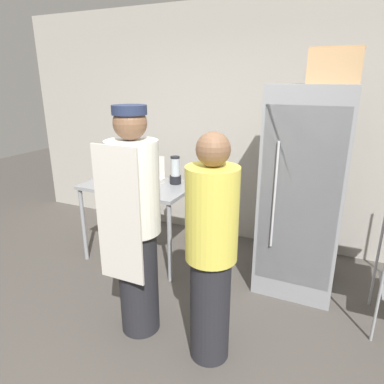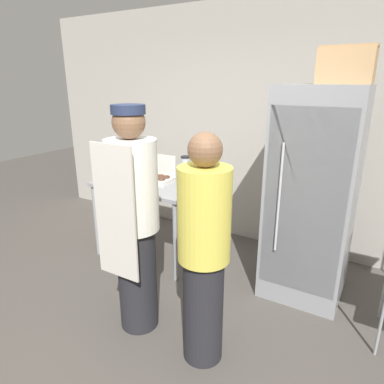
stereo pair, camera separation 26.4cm
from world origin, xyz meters
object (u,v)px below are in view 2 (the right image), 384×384
Objects in this scene: cardboard_storage_box at (346,65)px; person_customer at (204,253)px; refrigerator at (312,197)px; donut_box at (159,178)px; person_baker at (134,221)px; blender_pitcher at (186,171)px.

cardboard_storage_box is 1.81m from person_customer.
cardboard_storage_box is at bearing 65.40° from person_customer.
refrigerator is 1.60m from donut_box.
blender_pitcher is at bearing 103.22° from person_baker.
donut_box is 1.63m from person_customer.
donut_box is at bearing 136.28° from person_customer.
blender_pitcher is 1.24m from person_baker.
person_baker reaches higher than person_customer.
cardboard_storage_box is 0.23× the size of person_baker.
person_customer is at bearing -109.33° from refrigerator.
refrigerator is 1.10m from cardboard_storage_box.
blender_pitcher reaches higher than donut_box.
blender_pitcher is at bearing 126.17° from person_customer.
blender_pitcher is (0.27, 0.11, 0.09)m from donut_box.
person_baker is (-1.18, -1.20, -1.12)m from cardboard_storage_box.
person_customer is (1.18, -1.12, -0.08)m from donut_box.
person_customer is (0.62, -0.03, -0.09)m from person_baker.
refrigerator is 1.58m from person_baker.
cardboard_storage_box is 2.02m from person_baker.
blender_pitcher is 1.54m from person_customer.
cardboard_storage_box is at bearing -0.02° from blender_pitcher.
cardboard_storage_box reaches higher than person_customer.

